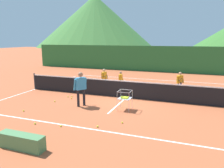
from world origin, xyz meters
TOP-DOWN VIEW (x-y plane):
  - ground_plane at (0.00, 0.00)m, footprint 120.00×120.00m
  - line_baseline_near at (0.00, -4.52)m, footprint 12.33×0.08m
  - line_baseline_far at (0.00, 6.00)m, footprint 12.33×0.08m
  - line_sideline_west at (-6.16, 0.00)m, footprint 0.08×10.53m
  - line_service_center at (0.00, 0.00)m, footprint 0.08×5.59m
  - tennis_net at (0.00, 0.00)m, footprint 12.45×0.08m
  - instructor at (-1.63, -2.16)m, footprint 0.57×0.83m
  - student_0 at (-1.95, 1.60)m, footprint 0.41×0.67m
  - student_1 at (-0.86, 1.70)m, footprint 0.21×0.48m
  - student_2 at (2.73, 2.11)m, footprint 0.45×0.70m
  - ball_cart at (0.53, -1.99)m, footprint 0.58×0.58m
  - tennis_ball_0 at (-1.13, -4.72)m, footprint 0.07×0.07m
  - tennis_ball_1 at (-2.73, -1.26)m, footprint 0.07×0.07m
  - tennis_ball_2 at (-2.19, -4.86)m, footprint 0.07×0.07m
  - tennis_ball_3 at (0.18, -4.28)m, footprint 0.07×0.07m
  - tennis_ball_4 at (-3.11, -0.97)m, footprint 0.07×0.07m
  - tennis_ball_5 at (0.93, -3.61)m, footprint 0.07×0.07m
  - tennis_ball_6 at (-3.26, -2.04)m, footprint 0.07×0.07m
  - tennis_ball_7 at (-3.70, -3.80)m, footprint 0.07×0.07m
  - tennis_ball_8 at (-2.91, -0.90)m, footprint 0.07×0.07m
  - windscreen_fence at (0.00, 10.35)m, footprint 27.12×0.08m
  - courtside_bench at (-1.30, -6.52)m, footprint 1.50×0.36m
  - hill_0 at (-33.73, 70.00)m, footprint 45.92×45.92m

SIDE VIEW (x-z plane):
  - ground_plane at x=0.00m, z-range 0.00..0.00m
  - line_baseline_near at x=0.00m, z-range 0.00..0.01m
  - line_baseline_far at x=0.00m, z-range 0.00..0.01m
  - line_sideline_west at x=-6.16m, z-range 0.00..0.01m
  - line_service_center at x=0.00m, z-range 0.00..0.01m
  - tennis_ball_0 at x=-1.13m, z-range 0.00..0.07m
  - tennis_ball_1 at x=-2.73m, z-range 0.00..0.07m
  - tennis_ball_2 at x=-2.19m, z-range 0.00..0.07m
  - tennis_ball_3 at x=0.18m, z-range 0.00..0.07m
  - tennis_ball_4 at x=-3.11m, z-range 0.00..0.07m
  - tennis_ball_5 at x=0.93m, z-range 0.00..0.07m
  - tennis_ball_6 at x=-3.26m, z-range 0.00..0.07m
  - tennis_ball_7 at x=-3.70m, z-range 0.00..0.07m
  - tennis_ball_8 at x=-2.91m, z-range 0.00..0.07m
  - courtside_bench at x=-1.30m, z-range 0.00..0.46m
  - tennis_net at x=0.00m, z-range -0.03..1.02m
  - ball_cart at x=0.53m, z-range 0.13..1.03m
  - student_1 at x=-0.86m, z-range 0.12..1.33m
  - student_2 at x=2.73m, z-range 0.13..1.43m
  - student_0 at x=-1.95m, z-range 0.13..1.46m
  - instructor at x=-1.63m, z-range 0.17..1.85m
  - windscreen_fence at x=0.00m, z-range 0.00..2.54m
  - hill_0 at x=-33.73m, z-range 0.00..19.92m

